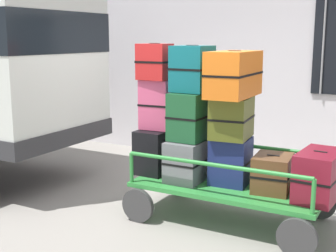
# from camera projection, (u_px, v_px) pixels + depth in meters

# --- Properties ---
(ground_plane) EXTENTS (40.00, 40.00, 0.00)m
(ground_plane) POSITION_uv_depth(u_px,v_px,m) (175.00, 209.00, 5.72)
(ground_plane) COLOR gray
(building_wall) EXTENTS (12.00, 0.38, 5.00)m
(building_wall) POSITION_uv_depth(u_px,v_px,m) (252.00, 13.00, 7.55)
(building_wall) COLOR silver
(building_wall) RESTS_ON ground
(luggage_cart) EXTENTS (2.22, 1.17, 0.45)m
(luggage_cart) POSITION_uv_depth(u_px,v_px,m) (230.00, 190.00, 5.30)
(luggage_cart) COLOR #2D8438
(luggage_cart) RESTS_ON ground
(cart_railing) EXTENTS (2.10, 1.04, 0.37)m
(cart_railing) POSITION_uv_depth(u_px,v_px,m) (231.00, 158.00, 5.23)
(cart_railing) COLOR #2D8438
(cart_railing) RESTS_ON luggage_cart
(suitcase_left_bottom) EXTENTS (0.38, 0.52, 0.55)m
(suitcase_left_bottom) POSITION_uv_depth(u_px,v_px,m) (156.00, 151.00, 5.69)
(suitcase_left_bottom) COLOR black
(suitcase_left_bottom) RESTS_ON luggage_cart
(suitcase_left_middle) EXTENTS (0.40, 0.33, 0.61)m
(suitcase_left_middle) POSITION_uv_depth(u_px,v_px,m) (157.00, 104.00, 5.62)
(suitcase_left_middle) COLOR #CC4C72
(suitcase_left_middle) RESTS_ON suitcase_left_bottom
(suitcase_left_top) EXTENTS (0.39, 0.30, 0.44)m
(suitcase_left_top) POSITION_uv_depth(u_px,v_px,m) (155.00, 62.00, 5.47)
(suitcase_left_top) COLOR #B21E1E
(suitcase_left_top) RESTS_ON suitcase_left_middle
(suitcase_midleft_bottom) EXTENTS (0.41, 0.82, 0.48)m
(suitcase_midleft_bottom) POSITION_uv_depth(u_px,v_px,m) (192.00, 158.00, 5.49)
(suitcase_midleft_bottom) COLOR slate
(suitcase_midleft_bottom) RESTS_ON luggage_cart
(suitcase_midleft_middle) EXTENTS (0.40, 0.58, 0.56)m
(suitcase_midleft_middle) POSITION_uv_depth(u_px,v_px,m) (192.00, 116.00, 5.36)
(suitcase_midleft_middle) COLOR #194C28
(suitcase_midleft_middle) RESTS_ON suitcase_midleft_bottom
(suitcase_midleft_top) EXTENTS (0.43, 0.43, 0.53)m
(suitcase_midleft_top) POSITION_uv_depth(u_px,v_px,m) (192.00, 69.00, 5.26)
(suitcase_midleft_top) COLOR #0F5960
(suitcase_midleft_top) RESTS_ON suitcase_midleft_middle
(suitcase_center_bottom) EXTENTS (0.45, 0.44, 0.54)m
(suitcase_center_bottom) POSITION_uv_depth(u_px,v_px,m) (231.00, 161.00, 5.24)
(suitcase_center_bottom) COLOR navy
(suitcase_center_bottom) RESTS_ON luggage_cart
(suitcase_center_middle) EXTENTS (0.46, 0.56, 0.47)m
(suitcase_center_middle) POSITION_uv_depth(u_px,v_px,m) (232.00, 118.00, 5.14)
(suitcase_center_middle) COLOR #4C5119
(suitcase_center_middle) RESTS_ON suitcase_center_bottom
(suitcase_center_top) EXTENTS (0.44, 0.89, 0.51)m
(suitcase_center_top) POSITION_uv_depth(u_px,v_px,m) (234.00, 74.00, 5.07)
(suitcase_center_top) COLOR orange
(suitcase_center_top) RESTS_ON suitcase_center_middle
(suitcase_midright_bottom) EXTENTS (0.44, 0.53, 0.40)m
(suitcase_midright_bottom) POSITION_uv_depth(u_px,v_px,m) (273.00, 173.00, 5.01)
(suitcase_midright_bottom) COLOR brown
(suitcase_midright_bottom) RESTS_ON luggage_cart
(suitcase_right_bottom) EXTENTS (0.45, 0.70, 0.51)m
(suitcase_right_bottom) POSITION_uv_depth(u_px,v_px,m) (319.00, 175.00, 4.75)
(suitcase_right_bottom) COLOR maroon
(suitcase_right_bottom) RESTS_ON luggage_cart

